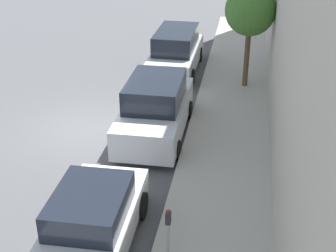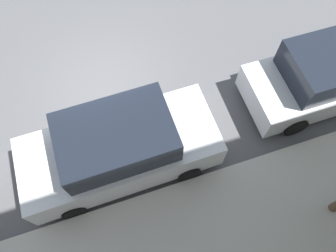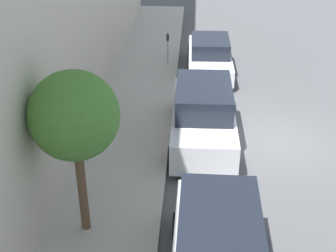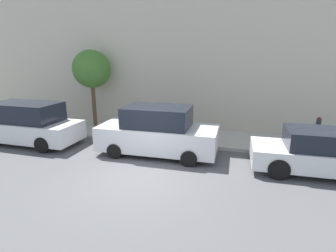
{
  "view_description": "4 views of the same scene",
  "coord_description": "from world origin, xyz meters",
  "px_view_note": "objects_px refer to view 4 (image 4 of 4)",
  "views": [
    {
      "loc": [
        5.27,
        -13.81,
        7.52
      ],
      "look_at": [
        3.09,
        -1.28,
        1.0
      ],
      "focal_mm": 50.0,
      "sensor_mm": 36.0,
      "label": 1
    },
    {
      "loc": [
        5.66,
        0.18,
        8.32
      ],
      "look_at": [
        2.27,
        1.32,
        1.0
      ],
      "focal_mm": 35.0,
      "sensor_mm": 36.0,
      "label": 2
    },
    {
      "loc": [
        2.78,
        13.3,
        7.97
      ],
      "look_at": [
        3.52,
        0.91,
        1.0
      ],
      "focal_mm": 50.0,
      "sensor_mm": 36.0,
      "label": 3
    },
    {
      "loc": [
        -7.31,
        -3.1,
        3.91
      ],
      "look_at": [
        3.23,
        -0.2,
        1.0
      ],
      "focal_mm": 28.0,
      "sensor_mm": 36.0,
      "label": 4
    }
  ],
  "objects_px": {
    "parked_suv_second": "(158,132)",
    "parking_meter_near": "(317,131)",
    "parked_sedan_nearest": "(320,153)",
    "street_tree": "(91,69)",
    "parked_minivan_third": "(27,124)"
  },
  "relations": [
    {
      "from": "parked_suv_second",
      "to": "parking_meter_near",
      "type": "bearing_deg",
      "value": -76.34
    },
    {
      "from": "parked_sedan_nearest",
      "to": "parking_meter_near",
      "type": "height_order",
      "value": "parking_meter_near"
    },
    {
      "from": "parked_sedan_nearest",
      "to": "street_tree",
      "type": "height_order",
      "value": "street_tree"
    },
    {
      "from": "parked_minivan_third",
      "to": "street_tree",
      "type": "distance_m",
      "value": 4.23
    },
    {
      "from": "parked_minivan_third",
      "to": "street_tree",
      "type": "xyz_separation_m",
      "value": [
        3.15,
        -1.61,
        2.32
      ]
    },
    {
      "from": "parked_sedan_nearest",
      "to": "parked_minivan_third",
      "type": "height_order",
      "value": "parked_minivan_third"
    },
    {
      "from": "parked_sedan_nearest",
      "to": "parking_meter_near",
      "type": "xyz_separation_m",
      "value": [
        1.84,
        -0.32,
        0.32
      ]
    },
    {
      "from": "street_tree",
      "to": "parking_meter_near",
      "type": "bearing_deg",
      "value": -97.2
    },
    {
      "from": "parked_minivan_third",
      "to": "street_tree",
      "type": "bearing_deg",
      "value": -27.03
    },
    {
      "from": "parked_suv_second",
      "to": "parking_meter_near",
      "type": "relative_size",
      "value": 3.32
    },
    {
      "from": "parked_sedan_nearest",
      "to": "parked_suv_second",
      "type": "xyz_separation_m",
      "value": [
        0.33,
        5.88,
        0.21
      ]
    },
    {
      "from": "parked_suv_second",
      "to": "parked_minivan_third",
      "type": "distance_m",
      "value": 6.19
    },
    {
      "from": "parked_suv_second",
      "to": "street_tree",
      "type": "bearing_deg",
      "value": 57.91
    },
    {
      "from": "parked_sedan_nearest",
      "to": "parking_meter_near",
      "type": "relative_size",
      "value": 3.12
    },
    {
      "from": "parking_meter_near",
      "to": "parked_suv_second",
      "type": "bearing_deg",
      "value": 103.66
    }
  ]
}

